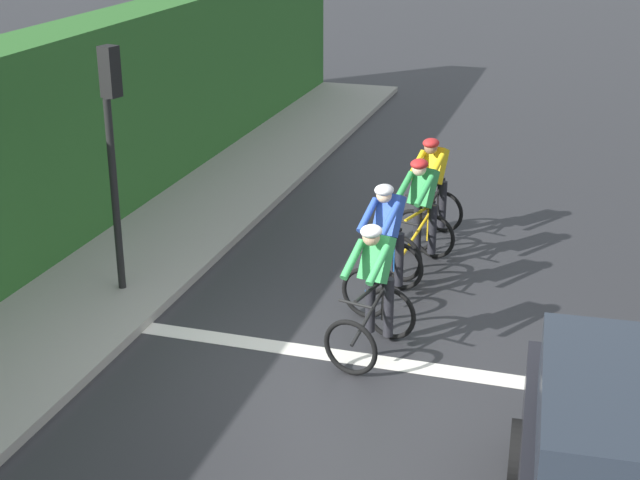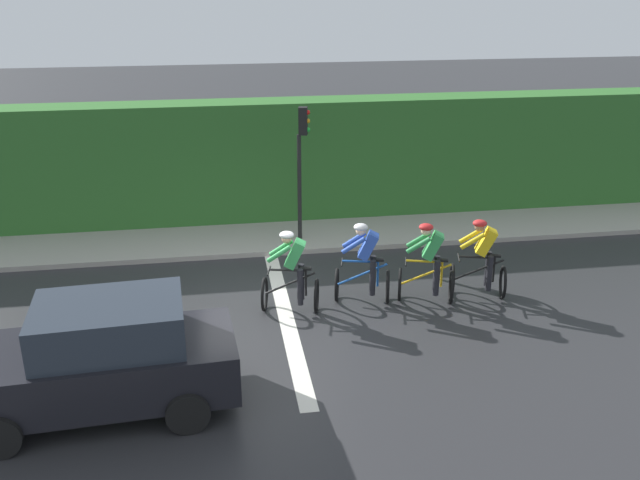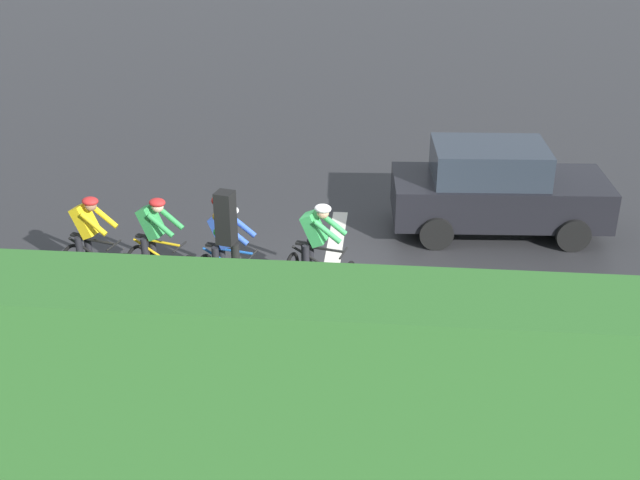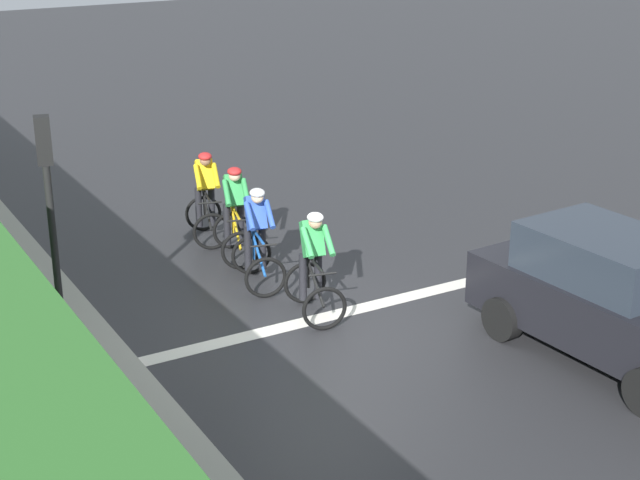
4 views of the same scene
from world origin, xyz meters
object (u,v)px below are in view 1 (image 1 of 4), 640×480
traffic_light_near_crossing (113,135)px  cyclist_fourth (373,293)px  cyclist_lead (431,192)px  cyclist_second (420,216)px  cyclist_mid (386,246)px

traffic_light_near_crossing → cyclist_fourth: bearing=-10.8°
cyclist_lead → traffic_light_near_crossing: traffic_light_near_crossing is taller
cyclist_lead → cyclist_second: same height
cyclist_lead → traffic_light_near_crossing: (-3.57, -3.16, 1.43)m
cyclist_mid → cyclist_fourth: same height
cyclist_mid → cyclist_second: bearing=80.7°
cyclist_fourth → traffic_light_near_crossing: (-3.61, 0.69, 1.43)m
cyclist_mid → traffic_light_near_crossing: size_ratio=0.50×
cyclist_second → cyclist_fourth: 2.73m
cyclist_lead → cyclist_fourth: bearing=-89.4°
traffic_light_near_crossing → cyclist_lead: bearing=41.5°
traffic_light_near_crossing → cyclist_second: bearing=29.4°
cyclist_second → traffic_light_near_crossing: traffic_light_near_crossing is taller
cyclist_second → cyclist_mid: size_ratio=1.00×
cyclist_mid → traffic_light_near_crossing: bearing=-167.0°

